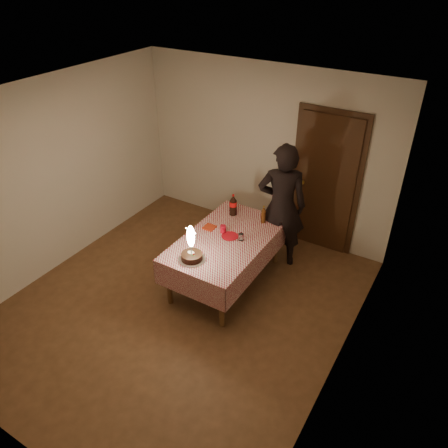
{
  "coord_description": "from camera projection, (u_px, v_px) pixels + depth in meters",
  "views": [
    {
      "loc": [
        2.64,
        -3.26,
        3.87
      ],
      "look_at": [
        0.25,
        0.68,
        0.95
      ],
      "focal_mm": 35.0,
      "sensor_mm": 36.0,
      "label": 1
    }
  ],
  "objects": [
    {
      "name": "ground",
      "position": [
        180.0,
        306.0,
        5.58
      ],
      "size": [
        4.0,
        4.5,
        0.01
      ],
      "primitive_type": "cube",
      "color": "brown",
      "rests_on": "ground"
    },
    {
      "name": "photographer",
      "position": [
        282.0,
        206.0,
        5.92
      ],
      "size": [
        0.78,
        0.66,
        1.82
      ],
      "color": "black",
      "rests_on": "ground"
    },
    {
      "name": "red_plate",
      "position": [
        230.0,
        236.0,
        5.66
      ],
      "size": [
        0.22,
        0.22,
        0.01
      ],
      "primitive_type": "cylinder",
      "color": "#AC0B17",
      "rests_on": "dining_table"
    },
    {
      "name": "dining_table",
      "position": [
        226.0,
        244.0,
        5.68
      ],
      "size": [
        1.02,
        1.72,
        0.71
      ],
      "color": "brown",
      "rests_on": "ground"
    },
    {
      "name": "clear_cup",
      "position": [
        241.0,
        237.0,
        5.57
      ],
      "size": [
        0.07,
        0.07,
        0.09
      ],
      "primitive_type": "cylinder",
      "color": "silver",
      "rests_on": "dining_table"
    },
    {
      "name": "red_cup",
      "position": [
        223.0,
        229.0,
        5.72
      ],
      "size": [
        0.08,
        0.08,
        0.1
      ],
      "primitive_type": "cylinder",
      "color": "#AE0C1E",
      "rests_on": "dining_table"
    },
    {
      "name": "amber_bottle_right",
      "position": [
        263.0,
        215.0,
        5.89
      ],
      "size": [
        0.06,
        0.06,
        0.26
      ],
      "color": "#50270D",
      "rests_on": "dining_table"
    },
    {
      "name": "cola_bottle",
      "position": [
        233.0,
        205.0,
        6.05
      ],
      "size": [
        0.1,
        0.1,
        0.32
      ],
      "color": "black",
      "rests_on": "dining_table"
    },
    {
      "name": "napkin_stack",
      "position": [
        209.0,
        227.0,
        5.83
      ],
      "size": [
        0.15,
        0.15,
        0.02
      ],
      "primitive_type": "cube",
      "color": "#AA2C13",
      "rests_on": "dining_table"
    },
    {
      "name": "room_shell",
      "position": [
        178.0,
        189.0,
        4.74
      ],
      "size": [
        4.04,
        4.54,
        2.62
      ],
      "color": "beige",
      "rests_on": "ground"
    },
    {
      "name": "birthday_cake",
      "position": [
        191.0,
        251.0,
        5.18
      ],
      "size": [
        0.32,
        0.32,
        0.48
      ],
      "color": "white",
      "rests_on": "dining_table"
    }
  ]
}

